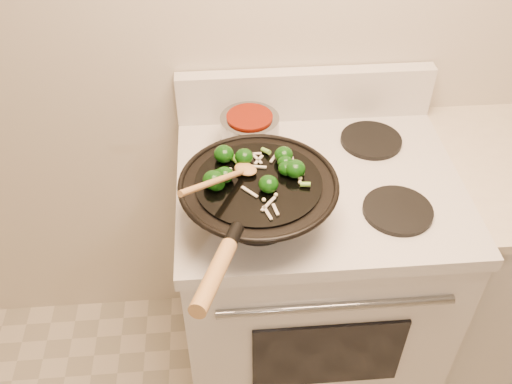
{
  "coord_description": "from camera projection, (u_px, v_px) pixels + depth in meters",
  "views": [
    {
      "loc": [
        -0.44,
        -0.0,
        1.95
      ],
      "look_at": [
        -0.36,
        1.01,
        1.02
      ],
      "focal_mm": 40.0,
      "sensor_mm": 36.0,
      "label": 1
    }
  ],
  "objects": [
    {
      "name": "stirfry",
      "position": [
        251.0,
        169.0,
        1.37
      ],
      "size": [
        0.27,
        0.26,
        0.04
      ],
      "color": "#0C3809",
      "rests_on": "wok"
    },
    {
      "name": "stove",
      "position": [
        309.0,
        281.0,
        1.87
      ],
      "size": [
        0.78,
        0.67,
        1.08
      ],
      "color": "silver",
      "rests_on": "ground"
    },
    {
      "name": "wok",
      "position": [
        258.0,
        199.0,
        1.39
      ],
      "size": [
        0.39,
        0.63,
        0.21
      ],
      "color": "black",
      "rests_on": "stove"
    },
    {
      "name": "wooden_spoon",
      "position": [
        228.0,
        176.0,
        1.32
      ],
      "size": [
        0.19,
        0.22,
        0.11
      ],
      "color": "#B17E46",
      "rests_on": "wok"
    },
    {
      "name": "saucepan",
      "position": [
        250.0,
        131.0,
        1.63
      ],
      "size": [
        0.17,
        0.27,
        0.1
      ],
      "color": "gray",
      "rests_on": "stove"
    }
  ]
}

